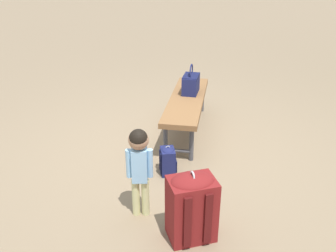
{
  "coord_description": "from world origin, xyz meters",
  "views": [
    {
      "loc": [
        3.19,
        1.49,
        1.99
      ],
      "look_at": [
        0.22,
        0.06,
        0.45
      ],
      "focal_mm": 38.64,
      "sensor_mm": 36.0,
      "label": 1
    }
  ],
  "objects_px": {
    "handbag": "(191,83)",
    "backpack_large": "(192,205)",
    "backpack_small": "(168,160)",
    "park_bench": "(187,102)",
    "child_standing": "(139,160)"
  },
  "relations": [
    {
      "from": "park_bench",
      "to": "child_standing",
      "type": "relative_size",
      "value": 2.06
    },
    {
      "from": "handbag",
      "to": "child_standing",
      "type": "height_order",
      "value": "handbag"
    },
    {
      "from": "park_bench",
      "to": "backpack_large",
      "type": "distance_m",
      "value": 1.89
    },
    {
      "from": "handbag",
      "to": "child_standing",
      "type": "relative_size",
      "value": 0.46
    },
    {
      "from": "child_standing",
      "to": "backpack_large",
      "type": "distance_m",
      "value": 0.54
    },
    {
      "from": "park_bench",
      "to": "backpack_small",
      "type": "distance_m",
      "value": 1.03
    },
    {
      "from": "park_bench",
      "to": "backpack_small",
      "type": "relative_size",
      "value": 5.3
    },
    {
      "from": "park_bench",
      "to": "child_standing",
      "type": "bearing_deg",
      "value": 9.92
    },
    {
      "from": "park_bench",
      "to": "backpack_large",
      "type": "xyz_separation_m",
      "value": [
        1.72,
        0.77,
        -0.1
      ]
    },
    {
      "from": "handbag",
      "to": "backpack_large",
      "type": "relative_size",
      "value": 0.62
    },
    {
      "from": "handbag",
      "to": "backpack_small",
      "type": "relative_size",
      "value": 1.18
    },
    {
      "from": "park_bench",
      "to": "backpack_small",
      "type": "xyz_separation_m",
      "value": [
        0.98,
        0.21,
        -0.24
      ]
    },
    {
      "from": "park_bench",
      "to": "child_standing",
      "type": "distance_m",
      "value": 1.69
    },
    {
      "from": "handbag",
      "to": "backpack_small",
      "type": "height_order",
      "value": "handbag"
    },
    {
      "from": "handbag",
      "to": "backpack_large",
      "type": "xyz_separation_m",
      "value": [
        1.91,
        0.8,
        -0.28
      ]
    }
  ]
}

